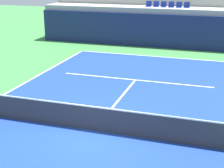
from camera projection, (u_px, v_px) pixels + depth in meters
ground_plane at (93, 131)px, 12.57m from camera, size 80.00×80.00×0.00m
court_surface at (93, 130)px, 12.57m from camera, size 11.00×24.00×0.01m
baseline_far at (155, 56)px, 23.34m from camera, size 11.00×0.10×0.00m
service_line_far at (135, 80)px, 18.34m from camera, size 8.26×0.10×0.00m
centre_service_line at (118, 100)px, 15.45m from camera, size 0.10×6.40×0.00m
back_wall at (163, 31)px, 25.62m from camera, size 20.04×0.30×2.54m
stands_tier_lower at (166, 26)px, 26.77m from camera, size 20.04×2.40×2.93m
stands_tier_upper at (171, 17)px, 28.79m from camera, size 20.04×2.40×3.83m
seating_row_lower at (167, 6)px, 26.35m from camera, size 3.43×0.44×0.44m
tennis_net at (93, 118)px, 12.41m from camera, size 11.08×0.08×1.07m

